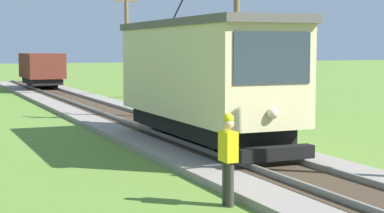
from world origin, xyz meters
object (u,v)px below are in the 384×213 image
Objects in this scene: freight_car at (42,69)px; track_worker at (228,155)px; utility_pole_mid at (237,19)px; red_tram at (204,75)px; utility_pole_far at (127,41)px.

freight_car is 33.99m from track_worker.
utility_pole_mid reaches higher than track_worker.
track_worker is (-2.41, -6.46, -1.21)m from red_tram.
freight_car is at bearing 90.01° from red_tram.
red_tram is 1.06× the size of utility_pole_mid.
utility_pole_far is (-0.00, 14.36, -0.73)m from utility_pole_mid.
red_tram is 27.45m from freight_car.
red_tram is 1.29× the size of utility_pole_far.
utility_pole_far is at bearing 90.00° from utility_pole_mid.
track_worker is at bearing -94.05° from freight_car.
utility_pole_far reaches higher than freight_car.
utility_pole_far is (3.70, -8.03, 1.84)m from freight_car.
freight_car is at bearing 99.40° from utility_pole_mid.
red_tram is 1.64× the size of freight_car.
utility_pole_far is at bearing -65.23° from freight_car.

